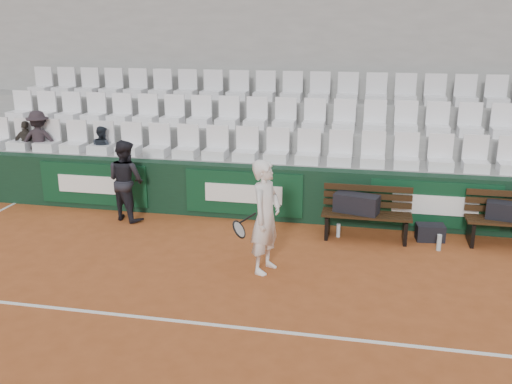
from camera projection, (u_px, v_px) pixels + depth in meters
name	position (u px, v px, depth m)	size (l,w,h in m)	color
ground	(191.00, 323.00, 7.05)	(80.00, 80.00, 0.00)	#A65025
court_baseline	(191.00, 322.00, 7.05)	(18.00, 0.06, 0.01)	white
back_barrier	(260.00, 193.00, 10.63)	(18.00, 0.34, 1.00)	#10321E
grandstand_tier_front	(262.00, 183.00, 11.24)	(18.00, 0.95, 1.00)	#999A97
grandstand_tier_mid	(271.00, 161.00, 12.06)	(18.00, 0.95, 1.45)	#979794
grandstand_tier_back	(278.00, 142.00, 12.89)	(18.00, 0.95, 1.90)	gray
grandstand_rear_wall	(284.00, 83.00, 13.11)	(18.00, 0.30, 4.40)	#999996
seat_row_front	(261.00, 145.00, 10.84)	(11.90, 0.44, 0.63)	white
seat_row_mid	(270.00, 113.00, 11.60)	(11.90, 0.44, 0.63)	white
seat_row_back	(278.00, 86.00, 12.36)	(11.90, 0.44, 0.63)	silver
bench_left	(366.00, 226.00, 9.70)	(1.50, 0.56, 0.45)	black
bench_right	(512.00, 233.00, 9.37)	(1.50, 0.56, 0.45)	#362010
sports_bag_left	(357.00, 203.00, 9.65)	(0.74, 0.32, 0.32)	black
sports_bag_right	(506.00, 211.00, 9.32)	(0.61, 0.28, 0.28)	black
sports_bag_ground	(430.00, 232.00, 9.65)	(0.46, 0.28, 0.28)	black
water_bottle_near	(338.00, 230.00, 9.80)	(0.07, 0.07, 0.24)	silver
water_bottle_far	(439.00, 243.00, 9.22)	(0.08, 0.08, 0.27)	#AEC0C6
tennis_player	(266.00, 217.00, 8.28)	(0.78, 0.71, 1.70)	white
ball_kid	(126.00, 180.00, 10.51)	(0.73, 0.57, 1.51)	black
spectator_a	(37.00, 119.00, 11.70)	(0.81, 0.47, 1.26)	#282025
spectator_b	(25.00, 124.00, 11.79)	(0.61, 0.25, 1.04)	#322D28
spectator_c	(101.00, 128.00, 11.47)	(0.48, 0.38, 0.99)	#1E252E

